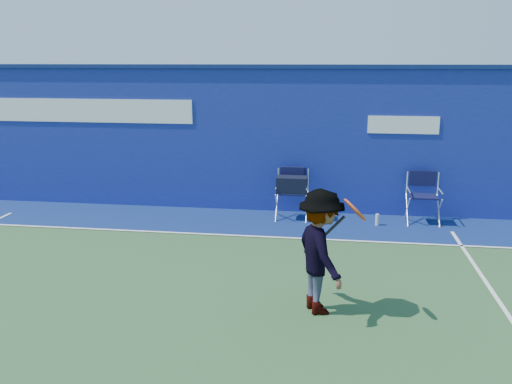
# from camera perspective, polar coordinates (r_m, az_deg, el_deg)

# --- Properties ---
(ground) EXTENTS (80.00, 80.00, 0.00)m
(ground) POSITION_cam_1_polar(r_m,az_deg,el_deg) (7.29, -10.67, -12.27)
(ground) COLOR #2E532C
(ground) RESTS_ON ground
(stadium_wall) EXTENTS (24.00, 0.50, 3.08)m
(stadium_wall) POSITION_cam_1_polar(r_m,az_deg,el_deg) (11.71, -2.85, 5.77)
(stadium_wall) COLOR navy
(stadium_wall) RESTS_ON ground
(out_of_bounds_strip) EXTENTS (24.00, 1.80, 0.01)m
(out_of_bounds_strip) POSITION_cam_1_polar(r_m,az_deg,el_deg) (10.98, -3.83, -3.05)
(out_of_bounds_strip) COLOR navy
(out_of_bounds_strip) RESTS_ON ground
(court_lines) EXTENTS (24.00, 12.00, 0.01)m
(court_lines) POSITION_cam_1_polar(r_m,az_deg,el_deg) (7.80, -9.25, -10.31)
(court_lines) COLOR white
(court_lines) RESTS_ON out_of_bounds_strip
(directors_chair_left) EXTENTS (0.61, 0.57, 1.03)m
(directors_chair_left) POSITION_cam_1_polar(r_m,az_deg,el_deg) (11.02, 3.80, -0.64)
(directors_chair_left) COLOR silver
(directors_chair_left) RESTS_ON ground
(directors_chair_right) EXTENTS (0.60, 0.54, 1.01)m
(directors_chair_right) POSITION_cam_1_polar(r_m,az_deg,el_deg) (11.24, 17.15, -1.58)
(directors_chair_right) COLOR silver
(directors_chair_right) RESTS_ON ground
(water_bottle) EXTENTS (0.07, 0.07, 0.23)m
(water_bottle) POSITION_cam_1_polar(r_m,az_deg,el_deg) (10.90, 12.63, -2.87)
(water_bottle) COLOR silver
(water_bottle) RESTS_ON ground
(tennis_player) EXTENTS (1.07, 1.20, 1.61)m
(tennis_player) POSITION_cam_1_polar(r_m,az_deg,el_deg) (6.93, 6.82, -6.25)
(tennis_player) COLOR #EA4738
(tennis_player) RESTS_ON ground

